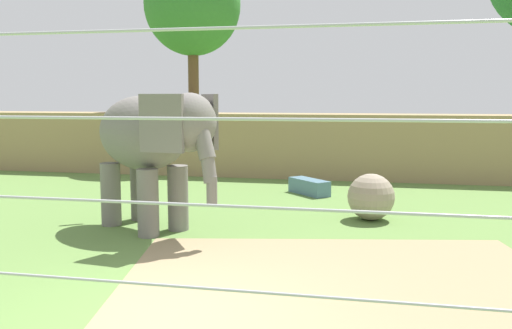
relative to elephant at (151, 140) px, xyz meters
The scene contains 7 objects.
ground_plane 5.08m from the elephant, 65.34° to the right, with size 120.00×120.00×0.00m, color #5B7F3D.
dirt_patch 5.05m from the elephant, 28.56° to the right, with size 6.82×4.43×0.01m, color #937F5B.
embankment_wall 8.79m from the elephant, 77.05° to the left, with size 36.00×1.80×2.23m, color #997F56.
elephant is the anchor object (origin of this frame).
enrichment_ball 5.14m from the elephant, 22.49° to the left, with size 1.08×1.08×1.08m, color gray.
feed_trough 5.94m from the elephant, 60.22° to the left, with size 1.33×1.36×0.44m.
tree_left_of_centre 12.27m from the elephant, 103.65° to the left, with size 3.93×3.93×8.64m.
Camera 1 is at (2.51, -6.36, 2.82)m, focal length 37.96 mm.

